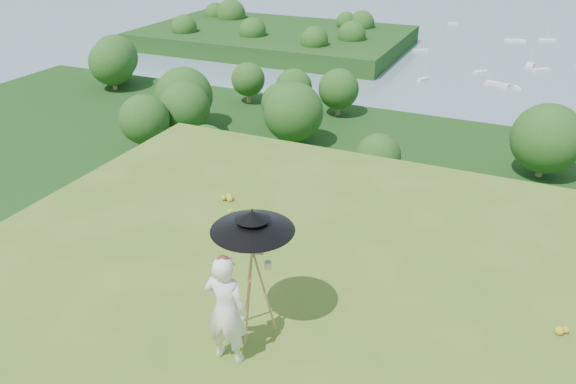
% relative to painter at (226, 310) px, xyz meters
% --- Properties ---
extents(ground, '(14.00, 14.00, 0.00)m').
position_rel_painter_xyz_m(ground, '(1.14, 0.50, -0.82)').
color(ground, '#437120').
rests_on(ground, ground).
extents(forest_slope, '(140.00, 56.00, 22.00)m').
position_rel_painter_xyz_m(forest_slope, '(1.14, 35.50, -29.82)').
color(forest_slope, black).
rests_on(forest_slope, bay_water).
extents(shoreline_tier, '(170.00, 28.00, 8.00)m').
position_rel_painter_xyz_m(shoreline_tier, '(1.14, 75.50, -36.82)').
color(shoreline_tier, '#716D5A').
rests_on(shoreline_tier, bay_water).
extents(bay_water, '(700.00, 700.00, 0.00)m').
position_rel_painter_xyz_m(bay_water, '(1.14, 240.50, -34.82)').
color(bay_water, slate).
rests_on(bay_water, ground).
extents(peninsula, '(90.00, 60.00, 12.00)m').
position_rel_painter_xyz_m(peninsula, '(-73.86, 155.50, -29.82)').
color(peninsula, black).
rests_on(peninsula, bay_water).
extents(slope_trees, '(110.00, 50.00, 6.00)m').
position_rel_painter_xyz_m(slope_trees, '(1.14, 35.50, -15.82)').
color(slope_trees, '#174314').
rests_on(slope_trees, forest_slope).
extents(harbor_town, '(110.00, 22.00, 5.00)m').
position_rel_painter_xyz_m(harbor_town, '(1.14, 75.50, -30.32)').
color(harbor_town, silver).
rests_on(harbor_town, shoreline_tier).
extents(moored_boats, '(140.00, 140.00, 0.70)m').
position_rel_painter_xyz_m(moored_boats, '(-11.36, 161.50, -34.47)').
color(moored_boats, white).
rests_on(moored_boats, bay_water).
extents(wildflowers, '(10.00, 10.50, 0.12)m').
position_rel_painter_xyz_m(wildflowers, '(1.14, 0.75, -0.76)').
color(wildflowers, gold).
rests_on(wildflowers, ground).
extents(painter, '(0.62, 0.42, 1.64)m').
position_rel_painter_xyz_m(painter, '(0.00, 0.00, 0.00)').
color(painter, white).
rests_on(painter, ground).
extents(field_easel, '(0.74, 0.74, 1.71)m').
position_rel_painter_xyz_m(field_easel, '(0.09, 0.61, 0.04)').
color(field_easel, '#A88846').
rests_on(field_easel, ground).
extents(sun_umbrella, '(1.31, 1.31, 0.61)m').
position_rel_painter_xyz_m(sun_umbrella, '(0.09, 0.64, 0.89)').
color(sun_umbrella, black).
rests_on(sun_umbrella, field_easel).
extents(painter_cap, '(0.21, 0.25, 0.10)m').
position_rel_painter_xyz_m(painter_cap, '(0.00, 0.00, 0.77)').
color(painter_cap, '#CA6F71').
rests_on(painter_cap, painter).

